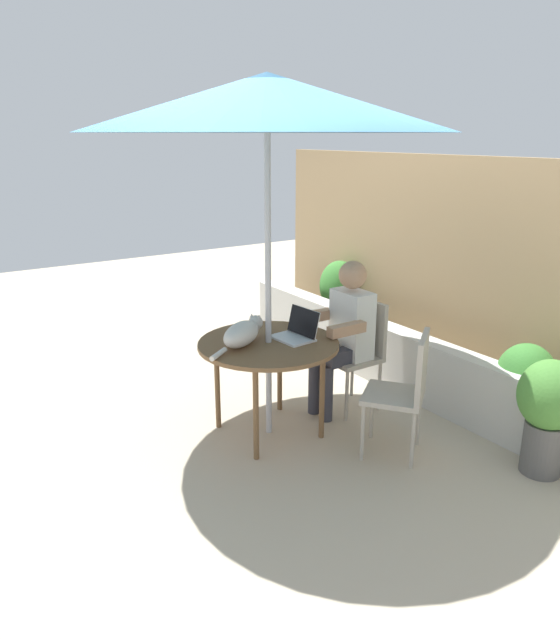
{
  "coord_description": "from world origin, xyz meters",
  "views": [
    {
      "loc": [
        3.45,
        -2.17,
        2.17
      ],
      "look_at": [
        0.0,
        0.1,
        0.88
      ],
      "focal_mm": 33.44,
      "sensor_mm": 36.0,
      "label": 1
    }
  ],
  "objects_px": {
    "chair_occupied": "(359,345)",
    "laptop": "(298,330)",
    "chair_empty": "(406,385)",
    "potted_plant_by_chair": "(339,295)",
    "potted_plant_corner": "(548,408)",
    "potted_plant_near_fence": "(525,385)",
    "patio_table": "(269,350)",
    "patio_umbrella": "(267,103)",
    "cat": "(243,333)",
    "person_seated": "(345,329)"
  },
  "relations": [
    {
      "from": "chair_occupied",
      "to": "potted_plant_corner",
      "type": "height_order",
      "value": "chair_occupied"
    },
    {
      "from": "person_seated",
      "to": "laptop",
      "type": "bearing_deg",
      "value": -84.99
    },
    {
      "from": "potted_plant_corner",
      "to": "laptop",
      "type": "bearing_deg",
      "value": -145.43
    },
    {
      "from": "potted_plant_near_fence",
      "to": "patio_table",
      "type": "bearing_deg",
      "value": -123.99
    },
    {
      "from": "patio_table",
      "to": "chair_occupied",
      "type": "height_order",
      "value": "chair_occupied"
    },
    {
      "from": "potted_plant_near_fence",
      "to": "person_seated",
      "type": "bearing_deg",
      "value": -140.97
    },
    {
      "from": "chair_occupied",
      "to": "potted_plant_corner",
      "type": "relative_size",
      "value": 1.12
    },
    {
      "from": "chair_occupied",
      "to": "chair_empty",
      "type": "xyz_separation_m",
      "value": [
        0.79,
        -0.26,
        0.0
      ]
    },
    {
      "from": "chair_empty",
      "to": "person_seated",
      "type": "relative_size",
      "value": 0.72
    },
    {
      "from": "patio_umbrella",
      "to": "potted_plant_near_fence",
      "type": "bearing_deg",
      "value": 56.01
    },
    {
      "from": "patio_table",
      "to": "person_seated",
      "type": "bearing_deg",
      "value": 90.0
    },
    {
      "from": "chair_occupied",
      "to": "potted_plant_corner",
      "type": "distance_m",
      "value": 1.51
    },
    {
      "from": "chair_empty",
      "to": "potted_plant_by_chair",
      "type": "bearing_deg",
      "value": 151.89
    },
    {
      "from": "patio_umbrella",
      "to": "laptop",
      "type": "height_order",
      "value": "patio_umbrella"
    },
    {
      "from": "chair_empty",
      "to": "chair_occupied",
      "type": "bearing_deg",
      "value": 162.03
    },
    {
      "from": "cat",
      "to": "patio_table",
      "type": "bearing_deg",
      "value": 72.1
    },
    {
      "from": "chair_empty",
      "to": "potted_plant_by_chair",
      "type": "xyz_separation_m",
      "value": [
        -2.2,
        1.17,
        -0.03
      ]
    },
    {
      "from": "potted_plant_near_fence",
      "to": "chair_occupied",
      "type": "bearing_deg",
      "value": -146.52
    },
    {
      "from": "cat",
      "to": "potted_plant_by_chair",
      "type": "bearing_deg",
      "value": 124.43
    },
    {
      "from": "chair_occupied",
      "to": "potted_plant_corner",
      "type": "xyz_separation_m",
      "value": [
        1.47,
        0.35,
        -0.06
      ]
    },
    {
      "from": "laptop",
      "to": "potted_plant_near_fence",
      "type": "bearing_deg",
      "value": 52.78
    },
    {
      "from": "person_seated",
      "to": "potted_plant_corner",
      "type": "xyz_separation_m",
      "value": [
        1.47,
        0.51,
        -0.23
      ]
    },
    {
      "from": "patio_table",
      "to": "cat",
      "type": "xyz_separation_m",
      "value": [
        -0.06,
        -0.18,
        0.14
      ]
    },
    {
      "from": "patio_table",
      "to": "person_seated",
      "type": "relative_size",
      "value": 0.83
    },
    {
      "from": "laptop",
      "to": "cat",
      "type": "bearing_deg",
      "value": -103.67
    },
    {
      "from": "patio_umbrella",
      "to": "chair_empty",
      "type": "height_order",
      "value": "patio_umbrella"
    },
    {
      "from": "patio_umbrella",
      "to": "chair_occupied",
      "type": "relative_size",
      "value": 2.84
    },
    {
      "from": "chair_occupied",
      "to": "person_seated",
      "type": "relative_size",
      "value": 0.72
    },
    {
      "from": "chair_occupied",
      "to": "chair_empty",
      "type": "distance_m",
      "value": 0.84
    },
    {
      "from": "chair_empty",
      "to": "potted_plant_near_fence",
      "type": "relative_size",
      "value": 1.25
    },
    {
      "from": "patio_table",
      "to": "chair_empty",
      "type": "relative_size",
      "value": 1.15
    },
    {
      "from": "patio_umbrella",
      "to": "chair_occupied",
      "type": "height_order",
      "value": "patio_umbrella"
    },
    {
      "from": "chair_occupied",
      "to": "potted_plant_by_chair",
      "type": "xyz_separation_m",
      "value": [
        -1.4,
        0.92,
        -0.03
      ]
    },
    {
      "from": "chair_occupied",
      "to": "potted_plant_by_chair",
      "type": "relative_size",
      "value": 1.02
    },
    {
      "from": "patio_umbrella",
      "to": "person_seated",
      "type": "xyz_separation_m",
      "value": [
        0.0,
        0.71,
        -1.66
      ]
    },
    {
      "from": "patio_table",
      "to": "chair_empty",
      "type": "height_order",
      "value": "chair_empty"
    },
    {
      "from": "potted_plant_by_chair",
      "to": "potted_plant_near_fence",
      "type": "bearing_deg",
      "value": -5.04
    },
    {
      "from": "patio_umbrella",
      "to": "chair_empty",
      "type": "xyz_separation_m",
      "value": [
        0.79,
        0.61,
        -1.83
      ]
    },
    {
      "from": "cat",
      "to": "potted_plant_by_chair",
      "type": "relative_size",
      "value": 0.66
    },
    {
      "from": "cat",
      "to": "potted_plant_corner",
      "type": "xyz_separation_m",
      "value": [
        1.53,
        1.4,
        -0.34
      ]
    },
    {
      "from": "potted_plant_by_chair",
      "to": "potted_plant_corner",
      "type": "bearing_deg",
      "value": -11.2
    },
    {
      "from": "chair_occupied",
      "to": "potted_plant_near_fence",
      "type": "height_order",
      "value": "chair_occupied"
    },
    {
      "from": "patio_table",
      "to": "potted_plant_corner",
      "type": "height_order",
      "value": "potted_plant_corner"
    },
    {
      "from": "chair_empty",
      "to": "potted_plant_by_chair",
      "type": "distance_m",
      "value": 2.49
    },
    {
      "from": "person_seated",
      "to": "chair_empty",
      "type": "bearing_deg",
      "value": -7.17
    },
    {
      "from": "chair_empty",
      "to": "laptop",
      "type": "relative_size",
      "value": 2.78
    },
    {
      "from": "laptop",
      "to": "potted_plant_corner",
      "type": "height_order",
      "value": "laptop"
    },
    {
      "from": "patio_umbrella",
      "to": "potted_plant_by_chair",
      "type": "relative_size",
      "value": 2.9
    },
    {
      "from": "chair_occupied",
      "to": "laptop",
      "type": "relative_size",
      "value": 2.78
    },
    {
      "from": "person_seated",
      "to": "patio_table",
      "type": "bearing_deg",
      "value": -90.0
    }
  ]
}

